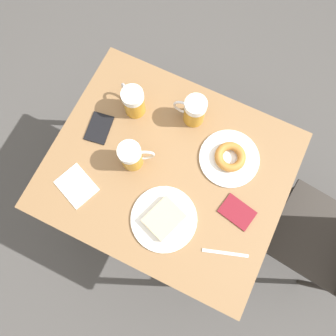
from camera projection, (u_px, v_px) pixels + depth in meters
name	position (u px, v px, depth m)	size (l,w,h in m)	color
ground_plane	(168.00, 200.00, 2.03)	(8.00, 8.00, 0.00)	#474442
table	(168.00, 174.00, 1.36)	(0.78, 0.93, 0.77)	olive
plate_with_cake	(164.00, 219.00, 1.22)	(0.25, 0.25, 0.04)	white
plate_with_donut	(230.00, 158.00, 1.28)	(0.24, 0.24, 0.04)	white
beer_mug_left	(133.00, 101.00, 1.28)	(0.09, 0.12, 0.14)	#C68C23
beer_mug_center	(194.00, 111.00, 1.27)	(0.09, 0.13, 0.14)	#C68C23
beer_mug_right	(132.00, 156.00, 1.23)	(0.09, 0.12, 0.14)	#C68C23
napkin_folded	(77.00, 186.00, 1.27)	(0.16, 0.18, 0.00)	white
fork	(225.00, 253.00, 1.20)	(0.06, 0.17, 0.00)	silver
passport_near_edge	(99.00, 128.00, 1.33)	(0.14, 0.11, 0.01)	black
passport_far_edge	(237.00, 212.00, 1.24)	(0.11, 0.14, 0.01)	maroon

